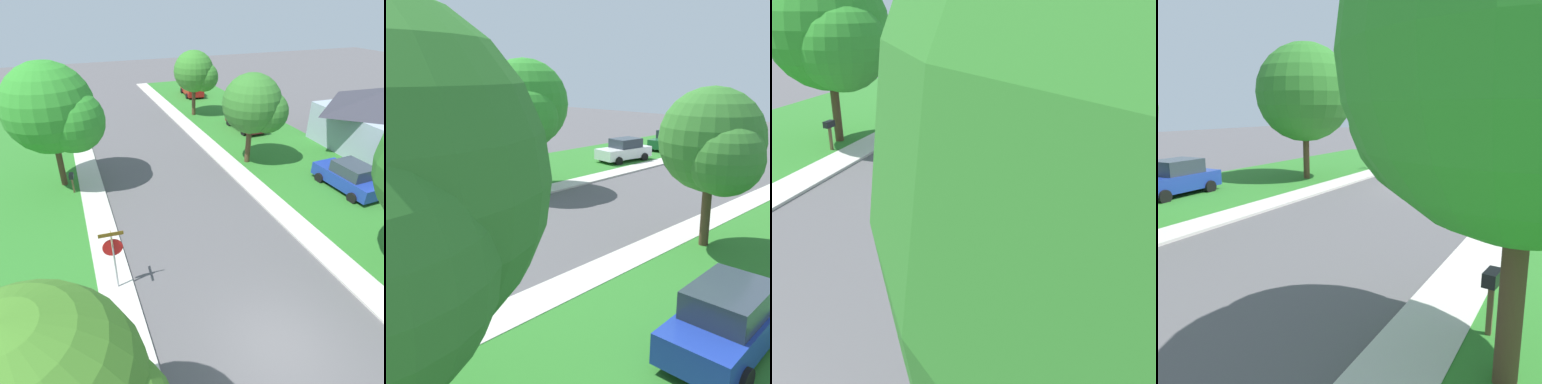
# 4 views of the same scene
# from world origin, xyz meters

# --- Properties ---
(sidewalk_east) EXTENTS (1.40, 56.00, 0.10)m
(sidewalk_east) POSITION_xyz_m (4.70, 12.00, 0.05)
(sidewalk_east) COLOR beige
(sidewalk_east) RESTS_ON ground
(sidewalk_west) EXTENTS (1.40, 56.00, 0.10)m
(sidewalk_west) POSITION_xyz_m (-4.70, 12.00, 0.05)
(sidewalk_west) COLOR beige
(sidewalk_west) RESTS_ON ground
(car_green_near_corner) EXTENTS (2.43, 4.49, 1.76)m
(car_green_near_corner) POSITION_xyz_m (-7.36, 31.10, 0.87)
(car_green_near_corner) COLOR #1E6033
(car_green_near_corner) RESTS_ON ground
(car_white_driveway_right) EXTENTS (2.45, 4.50, 1.76)m
(car_white_driveway_right) POSITION_xyz_m (-6.91, 24.35, 0.87)
(car_white_driveway_right) COLOR white
(car_white_driveway_right) RESTS_ON ground
(tree_sidewalk_far) EXTENTS (4.01, 3.73, 6.04)m
(tree_sidewalk_far) POSITION_xyz_m (6.58, 24.66, 4.04)
(tree_sidewalk_far) COLOR #4C3823
(tree_sidewalk_far) RESTS_ON ground
(tree_sidewalk_near) EXTENTS (4.16, 3.87, 6.12)m
(tree_sidewalk_near) POSITION_xyz_m (6.21, 13.11, 4.05)
(tree_sidewalk_near) COLOR #4C3823
(tree_sidewalk_near) RESTS_ON ground
(tree_sidewalk_mid) EXTENTS (5.43, 5.05, 7.37)m
(tree_sidewalk_mid) POSITION_xyz_m (-5.93, 14.08, 4.68)
(tree_sidewalk_mid) COLOR #4C3823
(tree_sidewalk_mid) RESTS_ON ground
(mailbox) EXTENTS (0.29, 0.50, 1.31)m
(mailbox) POSITION_xyz_m (-5.74, 13.00, 1.01)
(mailbox) COLOR brown
(mailbox) RESTS_ON ground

